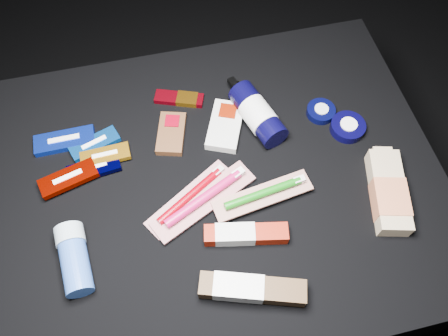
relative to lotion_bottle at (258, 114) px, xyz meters
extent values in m
plane|color=black|center=(-0.12, -0.12, -0.43)|extent=(3.00, 3.00, 0.00)
cube|color=black|center=(-0.12, -0.12, -0.23)|extent=(0.98, 0.78, 0.40)
cube|color=#0E2CB5|center=(-0.44, 0.04, -0.02)|extent=(0.14, 0.05, 0.02)
cube|color=silver|center=(-0.44, 0.04, -0.02)|extent=(0.07, 0.01, 0.02)
cube|color=blue|center=(-0.37, 0.02, -0.02)|extent=(0.12, 0.08, 0.01)
cube|color=white|center=(-0.37, 0.02, -0.02)|extent=(0.06, 0.03, 0.01)
cube|color=black|center=(-0.38, -0.05, -0.02)|extent=(0.12, 0.05, 0.01)
cube|color=white|center=(-0.38, -0.05, -0.02)|extent=(0.06, 0.02, 0.01)
cube|color=orange|center=(-0.35, -0.02, -0.02)|extent=(0.11, 0.04, 0.01)
cube|color=white|center=(-0.35, -0.02, -0.02)|extent=(0.06, 0.01, 0.01)
cube|color=#790A00|center=(-0.44, -0.06, -0.01)|extent=(0.13, 0.08, 0.01)
cube|color=white|center=(-0.44, -0.06, -0.01)|extent=(0.06, 0.03, 0.02)
cube|color=#4D2C17|center=(-0.20, 0.01, -0.02)|extent=(0.09, 0.12, 0.02)
cube|color=#6D000F|center=(-0.19, 0.04, -0.02)|extent=(0.04, 0.04, 0.02)
cube|color=silver|center=(-0.08, 0.00, -0.02)|extent=(0.12, 0.15, 0.02)
cube|color=#621202|center=(-0.06, 0.03, -0.02)|extent=(0.05, 0.05, 0.02)
cube|color=maroon|center=(-0.17, 0.10, -0.03)|extent=(0.12, 0.07, 0.01)
cube|color=#B06D14|center=(-0.15, 0.10, -0.02)|extent=(0.06, 0.05, 0.01)
cylinder|color=black|center=(0.00, 0.00, 0.00)|extent=(0.11, 0.17, 0.06)
cylinder|color=silver|center=(0.00, 0.00, 0.00)|extent=(0.08, 0.09, 0.07)
cylinder|color=black|center=(-0.03, 0.09, 0.00)|extent=(0.03, 0.03, 0.02)
cube|color=black|center=(-0.03, 0.11, -0.01)|extent=(0.02, 0.03, 0.01)
cylinder|color=black|center=(0.15, -0.01, -0.02)|extent=(0.07, 0.07, 0.02)
cylinder|color=silver|center=(0.15, -0.01, -0.02)|extent=(0.03, 0.03, 0.02)
cylinder|color=black|center=(0.20, -0.07, -0.02)|extent=(0.08, 0.08, 0.02)
cylinder|color=white|center=(0.20, -0.07, -0.02)|extent=(0.04, 0.04, 0.02)
cube|color=tan|center=(0.22, -0.25, -0.01)|extent=(0.11, 0.20, 0.04)
cube|color=#BE6A45|center=(0.21, -0.27, -0.01)|extent=(0.09, 0.10, 0.04)
cube|color=tan|center=(0.24, -0.16, -0.01)|extent=(0.05, 0.03, 0.03)
cylinder|color=#2C52A4|center=(-0.43, -0.26, -0.01)|extent=(0.06, 0.11, 0.05)
cylinder|color=#94A6B3|center=(-0.44, -0.20, 0.00)|extent=(0.06, 0.04, 0.06)
cube|color=beige|center=(-0.19, -0.16, -0.03)|extent=(0.21, 0.16, 0.01)
cylinder|color=#6E0009|center=(-0.19, -0.16, -0.02)|extent=(0.15, 0.10, 0.02)
cube|color=#B8B8B3|center=(-0.12, -0.12, -0.02)|extent=(0.03, 0.02, 0.01)
cube|color=beige|center=(-0.16, -0.18, -0.02)|extent=(0.24, 0.15, 0.01)
cylinder|color=#A3104A|center=(-0.16, -0.18, -0.01)|extent=(0.18, 0.10, 0.02)
cube|color=silver|center=(-0.08, -0.14, -0.01)|extent=(0.03, 0.03, 0.01)
cube|color=#B8B1AC|center=(-0.04, -0.20, -0.02)|extent=(0.22, 0.08, 0.01)
cylinder|color=#10610F|center=(-0.04, -0.20, 0.00)|extent=(0.17, 0.04, 0.02)
cube|color=silver|center=(0.04, -0.18, 0.00)|extent=(0.03, 0.02, 0.01)
cube|color=maroon|center=(-0.10, -0.27, -0.02)|extent=(0.17, 0.07, 0.03)
cube|color=#BBBBB7|center=(-0.12, -0.26, -0.02)|extent=(0.09, 0.05, 0.03)
cube|color=#3C2713|center=(-0.11, -0.38, -0.01)|extent=(0.20, 0.10, 0.04)
cube|color=silver|center=(-0.14, -0.37, -0.01)|extent=(0.10, 0.07, 0.04)
camera|label=1|loc=(-0.21, -0.56, 0.81)|focal=35.00mm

